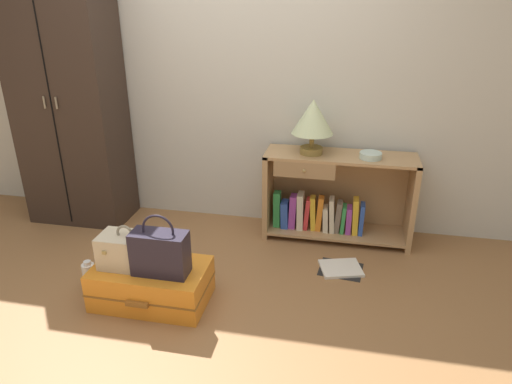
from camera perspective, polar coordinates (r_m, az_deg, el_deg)
The scene contains 11 objects.
ground_plane at distance 2.91m, azimuth -9.61°, elevation -15.39°, with size 9.00×9.00×0.00m, color olive.
back_wall at distance 3.74m, azimuth -2.71°, elevation 15.54°, with size 6.40×0.10×2.60m, color beige.
wardrobe at distance 4.04m, azimuth -22.18°, elevation 10.87°, with size 0.80×0.47×2.10m.
bookshelf at distance 3.67m, azimuth 9.37°, elevation -0.79°, with size 1.14×0.37×0.69m.
table_lamp at distance 3.45m, azimuth 7.03°, elevation 8.98°, with size 0.31×0.31×0.41m.
bowl at distance 3.48m, azimuth 13.95°, elevation 4.40°, with size 0.16×0.16×0.05m, color silver.
suitcase_large at distance 3.03m, azimuth -12.73°, elevation -10.94°, with size 0.71×0.44×0.25m.
train_case at distance 2.96m, azimuth -15.64°, elevation -6.96°, with size 0.33×0.21×0.28m.
handbag at distance 2.82m, azimuth -11.76°, elevation -7.30°, with size 0.34×0.15×0.39m.
bottle at distance 3.28m, azimuth -19.87°, elevation -9.68°, with size 0.08×0.08×0.20m.
open_book_on_floor at distance 3.38m, azimuth 10.42°, elevation -9.26°, with size 0.33×0.30×0.02m.
Camera 1 is at (0.90, -2.10, 1.80)m, focal length 32.42 mm.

